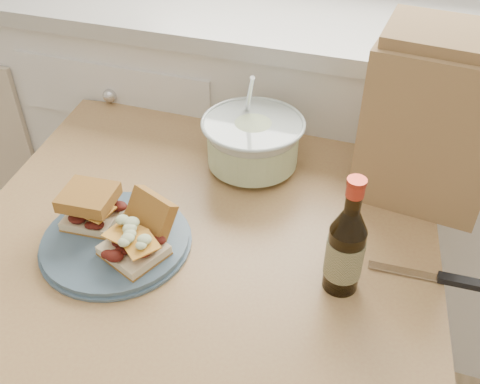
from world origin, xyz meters
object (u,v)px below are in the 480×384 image
(plate, at_px, (116,241))
(beer_bottle, at_px, (345,249))
(coleslaw_bowl, at_px, (253,145))
(paper_bag, at_px, (432,126))
(dining_table, at_px, (202,273))

(plate, bearing_deg, beer_bottle, 5.00)
(plate, relative_size, coleslaw_bowl, 1.22)
(beer_bottle, bearing_deg, paper_bag, 92.42)
(beer_bottle, distance_m, paper_bag, 0.32)
(dining_table, relative_size, paper_bag, 3.08)
(dining_table, height_order, plate, plate)
(plate, height_order, coleslaw_bowl, coleslaw_bowl)
(coleslaw_bowl, relative_size, beer_bottle, 0.98)
(plate, relative_size, paper_bag, 0.84)
(dining_table, xyz_separation_m, plate, (-0.13, -0.07, 0.12))
(dining_table, bearing_deg, plate, -157.83)
(beer_bottle, bearing_deg, coleslaw_bowl, 152.16)
(dining_table, relative_size, coleslaw_bowl, 4.48)
(beer_bottle, relative_size, paper_bag, 0.70)
(plate, bearing_deg, dining_table, 29.17)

